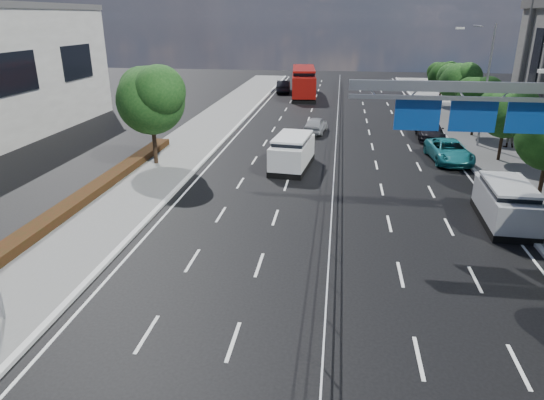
# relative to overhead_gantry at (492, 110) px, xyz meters

# --- Properties ---
(ground) EXTENTS (160.00, 160.00, 0.00)m
(ground) POSITION_rel_overhead_gantry_xyz_m (-6.74, -10.05, -5.61)
(ground) COLOR black
(ground) RESTS_ON ground
(kerb_near) EXTENTS (0.25, 140.00, 0.15)m
(kerb_near) POSITION_rel_overhead_gantry_xyz_m (-15.74, -10.05, -5.54)
(kerb_near) COLOR silver
(kerb_near) RESTS_ON ground
(median_fence) EXTENTS (0.05, 85.00, 1.02)m
(median_fence) POSITION_rel_overhead_gantry_xyz_m (-6.74, 12.45, -5.08)
(median_fence) COLOR silver
(median_fence) RESTS_ON ground
(hedge_near) EXTENTS (1.00, 36.00, 0.44)m
(hedge_near) POSITION_rel_overhead_gantry_xyz_m (-20.04, -5.05, -5.25)
(hedge_near) COLOR black
(hedge_near) RESTS_ON sidewalk_near
(overhead_gantry) EXTENTS (10.24, 0.38, 7.45)m
(overhead_gantry) POSITION_rel_overhead_gantry_xyz_m (0.00, 0.00, 0.00)
(overhead_gantry) COLOR gray
(overhead_gantry) RESTS_ON ground
(streetlight_far) EXTENTS (2.78, 2.40, 9.00)m
(streetlight_far) POSITION_rel_overhead_gantry_xyz_m (3.76, 15.95, -0.40)
(streetlight_far) COLOR gray
(streetlight_far) RESTS_ON ground
(near_tree_back) EXTENTS (4.84, 4.51, 6.69)m
(near_tree_back) POSITION_rel_overhead_gantry_xyz_m (-18.68, 7.92, -1.00)
(near_tree_back) COLOR black
(near_tree_back) RESTS_ON ground
(far_tree_e) EXTENTS (3.63, 3.38, 5.13)m
(far_tree_e) POSITION_rel_overhead_gantry_xyz_m (4.51, 11.93, -2.05)
(far_tree_e) COLOR black
(far_tree_e) RESTS_ON ground
(far_tree_f) EXTENTS (3.52, 3.28, 5.02)m
(far_tree_f) POSITION_rel_overhead_gantry_xyz_m (4.50, 19.43, -2.12)
(far_tree_f) COLOR black
(far_tree_f) RESTS_ON ground
(far_tree_g) EXTENTS (3.96, 3.69, 5.45)m
(far_tree_g) POSITION_rel_overhead_gantry_xyz_m (4.51, 26.92, -1.85)
(far_tree_g) COLOR black
(far_tree_g) RESTS_ON ground
(far_tree_h) EXTENTS (3.41, 3.18, 4.91)m
(far_tree_h) POSITION_rel_overhead_gantry_xyz_m (4.50, 34.43, -2.18)
(far_tree_h) COLOR black
(far_tree_h) RESTS_ON ground
(white_minivan) EXTENTS (2.72, 5.26, 2.19)m
(white_minivan) POSITION_rel_overhead_gantry_xyz_m (-9.55, 8.53, -4.53)
(white_minivan) COLOR black
(white_minivan) RESTS_ON ground
(red_bus) EXTENTS (3.83, 11.92, 3.50)m
(red_bus) POSITION_rel_overhead_gantry_xyz_m (-11.20, 39.38, -3.78)
(red_bus) COLOR black
(red_bus) RESTS_ON ground
(near_car_silver) EXTENTS (2.13, 4.19, 1.37)m
(near_car_silver) POSITION_rel_overhead_gantry_xyz_m (-8.56, 19.21, -4.92)
(near_car_silver) COLOR #9C9EA3
(near_car_silver) RESTS_ON ground
(near_car_dark) EXTENTS (1.98, 4.83, 1.56)m
(near_car_dark) POSITION_rel_overhead_gantry_xyz_m (-14.04, 42.30, -4.83)
(near_car_dark) COLOR black
(near_car_dark) RESTS_ON ground
(silver_minivan) EXTENTS (2.28, 5.01, 2.05)m
(silver_minivan) POSITION_rel_overhead_gantry_xyz_m (1.56, 0.80, -4.60)
(silver_minivan) COLOR black
(silver_minivan) RESTS_ON ground
(parked_car_teal) EXTENTS (2.84, 5.42, 1.46)m
(parked_car_teal) POSITION_rel_overhead_gantry_xyz_m (1.05, 11.61, -4.88)
(parked_car_teal) COLOR #1B737B
(parked_car_teal) RESTS_ON ground
(parked_car_dark) EXTENTS (2.22, 5.06, 1.45)m
(parked_car_dark) POSITION_rel_overhead_gantry_xyz_m (0.82, 18.26, -4.88)
(parked_car_dark) COLOR black
(parked_car_dark) RESTS_ON ground
(pedestrian_b) EXTENTS (0.98, 0.78, 1.95)m
(pedestrian_b) POSITION_rel_overhead_gantry_xyz_m (6.17, 15.76, -4.49)
(pedestrian_b) COLOR gray
(pedestrian_b) RESTS_ON sidewalk_far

